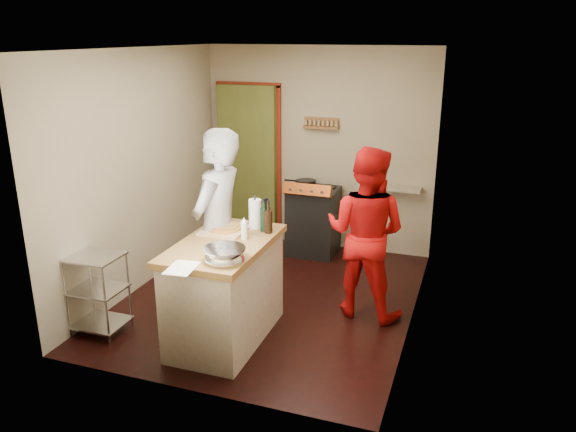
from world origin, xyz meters
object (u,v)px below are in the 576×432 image
object	(u,v)px
stove	(313,220)
island	(226,289)
wire_shelving	(98,290)
person_stripe	(218,229)
person_red	(365,233)

from	to	relation	value
stove	island	world-z (taller)	island
wire_shelving	island	distance (m)	1.22
person_stripe	wire_shelving	bearing A→B (deg)	-55.09
stove	wire_shelving	world-z (taller)	stove
wire_shelving	island	world-z (taller)	island
stove	wire_shelving	bearing A→B (deg)	-116.85
stove	person_red	bearing A→B (deg)	-55.74
wire_shelving	island	bearing A→B (deg)	14.23
wire_shelving	island	size ratio (longest dim) A/B	0.56
person_stripe	person_red	distance (m)	1.45
wire_shelving	person_red	bearing A→B (deg)	28.27
stove	person_red	distance (m)	1.74
stove	person_stripe	size ratio (longest dim) A/B	0.52
stove	person_stripe	xyz separation A→B (m)	(-0.34, -2.03, 0.51)
island	wire_shelving	bearing A→B (deg)	-165.77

